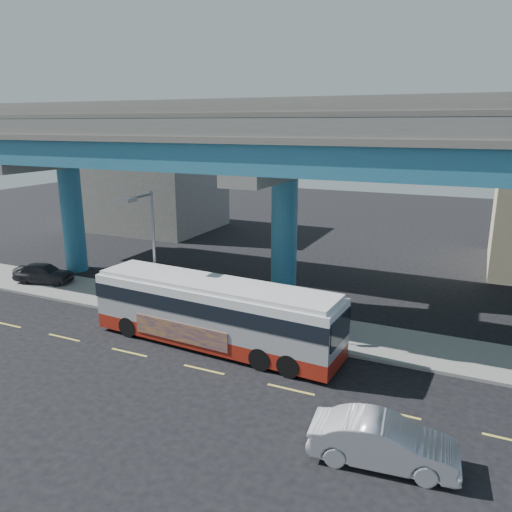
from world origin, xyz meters
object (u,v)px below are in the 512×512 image
at_px(transit_bus, 214,311).
at_px(stop_sign, 314,306).
at_px(sedan, 383,442).
at_px(parked_car, 43,273).
at_px(street_lamp, 147,236).

height_order(transit_bus, stop_sign, transit_bus).
xyz_separation_m(sedan, parked_car, (-23.69, 8.79, 0.06)).
bearing_deg(transit_bus, sedan, -27.24).
height_order(sedan, street_lamp, street_lamp).
bearing_deg(stop_sign, transit_bus, -169.10).
relative_size(transit_bus, parked_car, 3.04).
xyz_separation_m(street_lamp, stop_sign, (8.88, 0.71, -2.67)).
bearing_deg(sedan, transit_bus, 53.11).
xyz_separation_m(transit_bus, parked_car, (-14.76, 3.45, -0.94)).
relative_size(street_lamp, stop_sign, 2.72).
bearing_deg(sedan, stop_sign, 26.46).
distance_m(street_lamp, stop_sign, 9.30).
xyz_separation_m(parked_car, street_lamp, (10.08, -2.07, 3.80)).
distance_m(transit_bus, parked_car, 15.19).
relative_size(transit_bus, street_lamp, 1.86).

